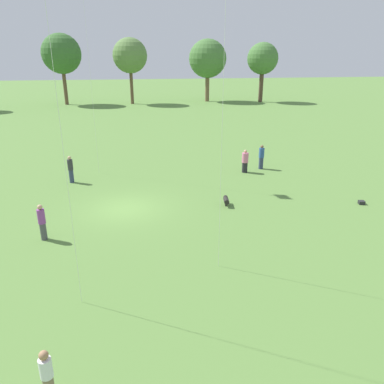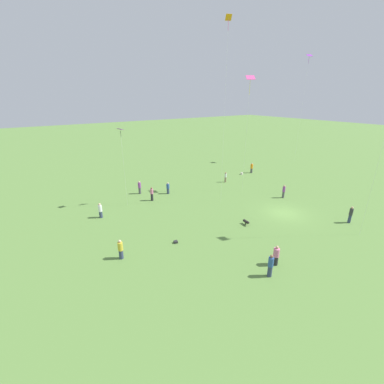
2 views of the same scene
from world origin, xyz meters
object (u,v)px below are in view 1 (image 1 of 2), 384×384
Objects in this scene: person_5 at (47,376)px; picnic_bag_1 at (362,202)px; person_1 at (245,161)px; person_6 at (71,169)px; person_7 at (261,157)px; person_8 at (42,222)px; dog_0 at (226,200)px.

picnic_bag_1 is at bearing 25.04° from person_5.
person_6 reaches higher than person_1.
person_6 is 14.06m from person_7.
person_8 is (-12.73, -8.86, 0.07)m from person_1.
person_1 reaches higher than dog_0.
person_8 is 4.45× the size of picnic_bag_1.
person_5 is 19.17m from picnic_bag_1.
person_1 is 21.21m from person_5.
picnic_bag_1 is (3.42, -8.01, -0.83)m from person_7.
person_7 is at bearing 54.74° from person_6.
person_6 reaches higher than picnic_bag_1.
person_7 is at bearing 135.30° from person_1.
person_7 is (1.51, 0.68, 0.09)m from person_1.
person_8 is at bearing 78.32° from person_7.
person_1 is 0.93× the size of person_7.
person_5 is 22.59m from person_7.
person_1 is at bearing 123.93° from picnic_bag_1.
dog_0 is at bearing -5.27° from person_1.
person_8 is at bearing -175.03° from picnic_bag_1.
person_1 is at bearing 72.05° from dog_0.
person_5 is (-10.81, -18.25, -0.02)m from person_1.
person_1 is at bearing 49.64° from person_5.
person_7 is 4.63× the size of picnic_bag_1.
person_6 is (-1.70, 17.98, 0.13)m from person_5.
person_7 is 8.74m from picnic_bag_1.
person_1 is 1.66m from person_7.
person_5 is 0.86× the size of person_6.
person_1 is 8.86m from picnic_bag_1.
person_6 is at bearing 156.42° from dog_0.
person_5 is at bearing -145.23° from picnic_bag_1.
person_5 is at bearing -106.18° from person_8.
person_6 is 18.83m from picnic_bag_1.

